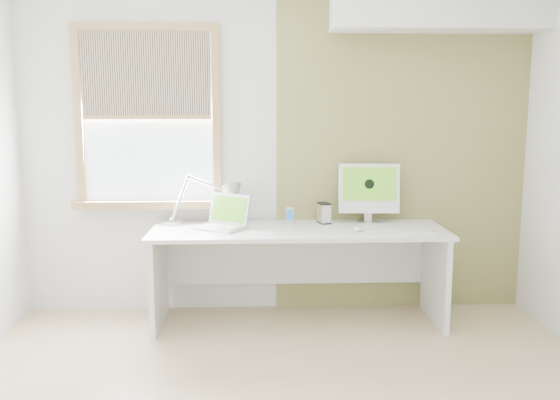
{
  "coord_description": "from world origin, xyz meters",
  "views": [
    {
      "loc": [
        -0.15,
        -2.91,
        1.62
      ],
      "look_at": [
        0.0,
        1.05,
        1.0
      ],
      "focal_mm": 37.68,
      "sensor_mm": 36.0,
      "label": 1
    }
  ],
  "objects_px": {
    "laptop": "(224,220)",
    "imac": "(369,190)",
    "desk_lamp": "(221,198)",
    "external_drive": "(324,213)",
    "desk": "(298,252)"
  },
  "relations": [
    {
      "from": "external_drive",
      "to": "desk_lamp",
      "type": "bearing_deg",
      "value": -179.36
    },
    {
      "from": "desk",
      "to": "laptop",
      "type": "bearing_deg",
      "value": -179.66
    },
    {
      "from": "external_drive",
      "to": "imac",
      "type": "distance_m",
      "value": 0.4
    },
    {
      "from": "desk_lamp",
      "to": "external_drive",
      "type": "relative_size",
      "value": 4.29
    },
    {
      "from": "desk",
      "to": "laptop",
      "type": "distance_m",
      "value": 0.62
    },
    {
      "from": "laptop",
      "to": "imac",
      "type": "xyz_separation_m",
      "value": [
        1.13,
        0.17,
        0.2
      ]
    },
    {
      "from": "desk_lamp",
      "to": "imac",
      "type": "xyz_separation_m",
      "value": [
        1.15,
        0.03,
        0.06
      ]
    },
    {
      "from": "desk",
      "to": "desk_lamp",
      "type": "xyz_separation_m",
      "value": [
        -0.58,
        0.14,
        0.4
      ]
    },
    {
      "from": "laptop",
      "to": "imac",
      "type": "height_order",
      "value": "imac"
    },
    {
      "from": "desk",
      "to": "laptop",
      "type": "height_order",
      "value": "laptop"
    },
    {
      "from": "laptop",
      "to": "imac",
      "type": "relative_size",
      "value": 0.94
    },
    {
      "from": "desk_lamp",
      "to": "imac",
      "type": "relative_size",
      "value": 1.45
    },
    {
      "from": "imac",
      "to": "desk_lamp",
      "type": "bearing_deg",
      "value": -178.67
    },
    {
      "from": "desk",
      "to": "imac",
      "type": "height_order",
      "value": "imac"
    },
    {
      "from": "desk_lamp",
      "to": "external_drive",
      "type": "distance_m",
      "value": 0.81
    }
  ]
}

